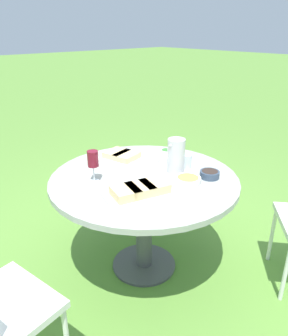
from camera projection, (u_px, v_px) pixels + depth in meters
name	position (u px, v px, depth m)	size (l,w,h in m)	color
ground_plane	(144.00, 265.00, 2.36)	(40.00, 40.00, 0.00)	#5B8C38
dining_table	(144.00, 191.00, 2.12)	(1.19, 1.19, 0.70)	#4C4C51
water_pitcher	(176.00, 156.00, 2.11)	(0.12, 0.11, 0.22)	silver
wine_glass	(93.00, 160.00, 1.96)	(0.07, 0.07, 0.20)	silver
platter_bread_main	(124.00, 158.00, 2.32)	(0.34, 0.44, 0.06)	white
platter_charcuterie	(140.00, 191.00, 1.82)	(0.44, 0.33, 0.07)	white
bowl_fries	(188.00, 180.00, 1.99)	(0.16, 0.16, 0.04)	white
bowl_salad	(167.00, 152.00, 2.41)	(0.10, 0.10, 0.05)	white
bowl_olives	(210.00, 174.00, 2.06)	(0.12, 0.12, 0.05)	#334256
cup_water_near	(186.00, 161.00, 2.20)	(0.07, 0.07, 0.09)	silver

